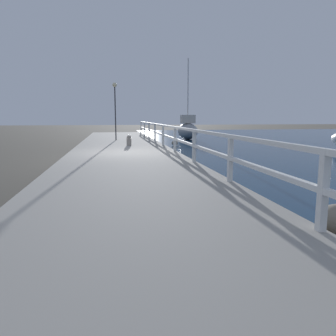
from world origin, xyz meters
name	(u,v)px	position (x,y,z in m)	size (l,w,h in m)	color
ground_plane	(124,160)	(0.00, 0.00, 0.00)	(120.00, 120.00, 0.00)	#4C473D
dock_walkway	(124,156)	(0.00, 0.00, 0.15)	(4.42, 36.00, 0.31)	#9E998E
railing	(175,134)	(2.11, 0.00, 1.02)	(0.10, 32.50, 1.03)	white
boulder_water_edge	(175,143)	(3.32, 6.37, 0.15)	(0.40, 0.36, 0.30)	gray
mooring_bollard	(129,140)	(0.37, 3.23, 0.56)	(0.24, 0.24, 0.52)	gray
dock_lamp	(115,97)	(-0.22, 7.27, 2.91)	(0.28, 0.28, 3.48)	#2D2D33
sailboat_gray	(188,130)	(5.35, 11.74, 0.75)	(1.82, 3.46, 6.12)	gray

